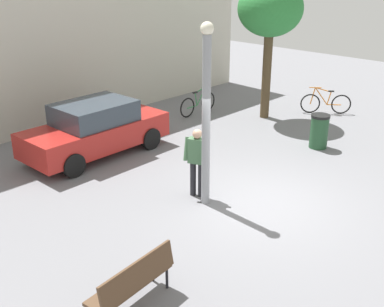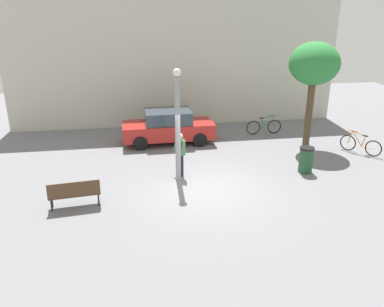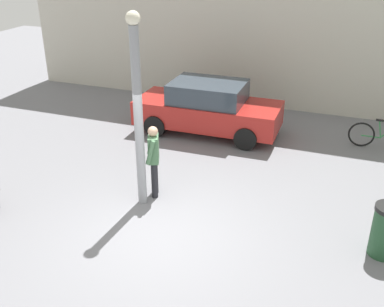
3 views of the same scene
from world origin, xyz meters
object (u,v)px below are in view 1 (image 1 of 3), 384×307
(plaza_tree, at_px, (270,11))
(parked_car_red, at_px, (95,129))
(park_bench, at_px, (133,280))
(person_by_lamppost, at_px, (197,158))
(lamppost, at_px, (206,112))
(bicycle_orange, at_px, (325,103))
(trash_bin, at_px, (319,131))
(bicycle_green, at_px, (198,104))

(plaza_tree, height_order, parked_car_red, plaza_tree)
(park_bench, distance_m, parked_car_red, 6.89)
(person_by_lamppost, bearing_deg, plaza_tree, 21.78)
(lamppost, distance_m, person_by_lamppost, 1.29)
(plaza_tree, bearing_deg, lamppost, -155.68)
(bicycle_orange, xyz_separation_m, parked_car_red, (-8.11, 2.75, 0.39))
(person_by_lamppost, height_order, bicycle_orange, person_by_lamppost)
(parked_car_red, xyz_separation_m, trash_bin, (4.88, -4.33, -0.26))
(bicycle_green, bearing_deg, park_bench, -142.68)
(bicycle_green, xyz_separation_m, parked_car_red, (-4.87, -0.55, 0.39))
(lamppost, xyz_separation_m, person_by_lamppost, (0.12, 0.38, -1.23))
(park_bench, distance_m, bicycle_orange, 12.09)
(person_by_lamppost, height_order, plaza_tree, plaza_tree)
(person_by_lamppost, relative_size, trash_bin, 1.64)
(bicycle_orange, bearing_deg, plaza_tree, 144.59)
(parked_car_red, relative_size, trash_bin, 4.16)
(park_bench, xyz_separation_m, bicycle_orange, (11.68, 3.14, -0.16))
(plaza_tree, xyz_separation_m, bicycle_green, (-1.36, 1.96, -3.27))
(plaza_tree, relative_size, parked_car_red, 1.10)
(person_by_lamppost, xyz_separation_m, plaza_tree, (6.16, 2.46, 2.69))
(lamppost, distance_m, trash_bin, 5.22)
(lamppost, relative_size, bicycle_orange, 2.81)
(bicycle_orange, xyz_separation_m, bicycle_green, (-3.24, 3.30, 0.00))
(plaza_tree, bearing_deg, park_bench, -155.44)
(plaza_tree, relative_size, bicycle_orange, 3.20)
(plaza_tree, xyz_separation_m, parked_car_red, (-6.23, 1.41, -2.88))
(lamppost, height_order, plaza_tree, plaza_tree)
(bicycle_orange, distance_m, trash_bin, 3.60)
(bicycle_orange, bearing_deg, trash_bin, -153.90)
(plaza_tree, xyz_separation_m, trash_bin, (-1.35, -2.92, -3.15))
(person_by_lamppost, relative_size, bicycle_green, 0.92)
(trash_bin, bearing_deg, person_by_lamppost, 174.59)
(lamppost, xyz_separation_m, bicycle_green, (4.93, 4.80, -1.81))
(park_bench, height_order, parked_car_red, parked_car_red)
(park_bench, bearing_deg, trash_bin, 10.44)
(plaza_tree, distance_m, bicycle_green, 4.05)
(bicycle_orange, height_order, trash_bin, trash_bin)
(park_bench, distance_m, trash_bin, 8.59)
(lamppost, bearing_deg, plaza_tree, 24.32)
(parked_car_red, height_order, trash_bin, parked_car_red)
(lamppost, xyz_separation_m, bicycle_orange, (8.17, 1.50, -1.81))
(bicycle_green, bearing_deg, person_by_lamppost, -137.40)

